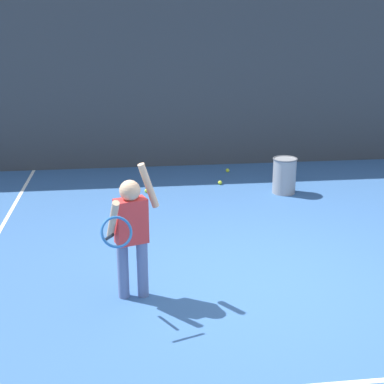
# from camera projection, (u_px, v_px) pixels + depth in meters

# --- Properties ---
(ground_plane) EXTENTS (20.00, 20.00, 0.00)m
(ground_plane) POSITION_uv_depth(u_px,v_px,m) (261.00, 283.00, 5.67)
(ground_plane) COLOR #335B93
(back_fence_windscreen) EXTENTS (12.43, 0.08, 3.33)m
(back_fence_windscreen) POSITION_uv_depth(u_px,v_px,m) (200.00, 74.00, 9.67)
(back_fence_windscreen) COLOR #383D42
(back_fence_windscreen) RESTS_ON ground
(fence_post_1) EXTENTS (0.09, 0.09, 3.48)m
(fence_post_1) POSITION_uv_depth(u_px,v_px,m) (25.00, 71.00, 9.35)
(fence_post_1) COLOR slate
(fence_post_1) RESTS_ON ground
(fence_post_2) EXTENTS (0.09, 0.09, 3.48)m
(fence_post_2) POSITION_uv_depth(u_px,v_px,m) (200.00, 69.00, 9.70)
(fence_post_2) COLOR slate
(fence_post_2) RESTS_ON ground
(fence_post_3) EXTENTS (0.09, 0.09, 3.48)m
(fence_post_3) POSITION_uv_depth(u_px,v_px,m) (362.00, 68.00, 10.05)
(fence_post_3) COLOR slate
(fence_post_3) RESTS_ON ground
(tennis_player) EXTENTS (0.58, 0.73, 1.35)m
(tennis_player) POSITION_uv_depth(u_px,v_px,m) (131.00, 229.00, 5.16)
(tennis_player) COLOR slate
(tennis_player) RESTS_ON ground
(ball_hopper) EXTENTS (0.38, 0.38, 0.56)m
(ball_hopper) POSITION_uv_depth(u_px,v_px,m) (284.00, 175.00, 8.47)
(ball_hopper) COLOR gray
(ball_hopper) RESTS_ON ground
(tennis_ball_0) EXTENTS (0.07, 0.07, 0.07)m
(tennis_ball_0) POSITION_uv_depth(u_px,v_px,m) (147.00, 191.00, 8.54)
(tennis_ball_0) COLOR #CCE033
(tennis_ball_0) RESTS_ON ground
(tennis_ball_1) EXTENTS (0.07, 0.07, 0.07)m
(tennis_ball_1) POSITION_uv_depth(u_px,v_px,m) (227.00, 170.00, 9.67)
(tennis_ball_1) COLOR #CCE033
(tennis_ball_1) RESTS_ON ground
(tennis_ball_3) EXTENTS (0.07, 0.07, 0.07)m
(tennis_ball_3) POSITION_uv_depth(u_px,v_px,m) (220.00, 183.00, 8.96)
(tennis_ball_3) COLOR #CCE033
(tennis_ball_3) RESTS_ON ground
(tennis_ball_4) EXTENTS (0.07, 0.07, 0.07)m
(tennis_ball_4) POSITION_uv_depth(u_px,v_px,m) (288.00, 179.00, 9.13)
(tennis_ball_4) COLOR #CCE033
(tennis_ball_4) RESTS_ON ground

